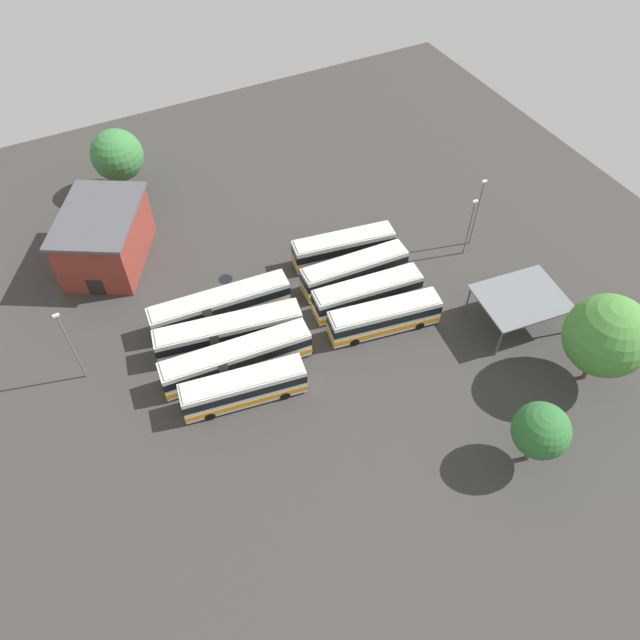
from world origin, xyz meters
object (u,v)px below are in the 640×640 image
bus_row0_slot3 (220,306)px  lamp_post_far_corner (470,225)px  bus_row0_slot0 (244,388)px  bus_row0_slot2 (228,332)px  tree_northeast (607,336)px  bus_row1_slot4 (343,247)px  lamp_post_mid_lot (477,210)px  tree_northwest (117,155)px  bus_row0_slot1 (236,358)px  maintenance_shelter (521,298)px  bus_row1_slot3 (355,271)px  depot_building (105,237)px  tree_south_edge (541,431)px  bus_row1_slot1 (384,317)px  bus_row1_slot2 (367,294)px  lamp_post_near_entrance (71,345)px

bus_row0_slot3 → lamp_post_far_corner: lamp_post_far_corner is taller
bus_row0_slot0 → bus_row0_slot2: same height
lamp_post_far_corner → tree_northeast: 19.80m
bus_row0_slot2 → bus_row1_slot4: same height
bus_row0_slot2 → lamp_post_far_corner: lamp_post_far_corner is taller
lamp_post_mid_lot → tree_northwest: (-33.10, 28.32, 0.23)m
bus_row0_slot1 → maintenance_shelter: bearing=-14.7°
bus_row1_slot4 → lamp_post_far_corner: lamp_post_far_corner is taller
bus_row0_slot3 → bus_row1_slot3: 14.97m
lamp_post_far_corner → lamp_post_mid_lot: bearing=33.0°
bus_row0_slot3 → lamp_post_mid_lot: size_ratio=1.66×
depot_building → lamp_post_mid_lot: bearing=-23.1°
bus_row0_slot0 → maintenance_shelter: 28.82m
bus_row0_slot1 → bus_row1_slot3: 16.74m
bus_row1_slot3 → bus_row1_slot4: size_ratio=1.02×
tree_northeast → tree_northwest: tree_northeast is taller
bus_row0_slot1 → tree_south_edge: 27.90m
tree_south_edge → bus_row1_slot1: bearing=101.0°
maintenance_shelter → lamp_post_far_corner: (1.58, 10.99, 0.55)m
maintenance_shelter → tree_northwest: 50.25m
bus_row1_slot1 → lamp_post_mid_lot: size_ratio=1.32×
bus_row1_slot1 → bus_row0_slot1: bearing=172.9°
bus_row1_slot2 → tree_south_edge: 22.48m
bus_row0_slot1 → maintenance_shelter: (27.86, -7.30, 1.84)m
bus_row1_slot3 → depot_building: depot_building is taller
bus_row1_slot1 → depot_building: size_ratio=0.83×
lamp_post_far_corner → bus_row0_slot1: bearing=-172.9°
bus_row1_slot1 → bus_row1_slot4: (1.26, 11.02, 0.00)m
lamp_post_mid_lot → bus_row1_slot4: bearing=163.4°
bus_row1_slot2 → tree_northeast: tree_northeast is taller
lamp_post_mid_lot → tree_south_edge: 27.90m
bus_row0_slot1 → tree_northeast: (29.47, -15.99, 4.54)m
tree_northeast → tree_south_edge: tree_northeast is taller
lamp_post_near_entrance → bus_row1_slot1: bearing=-15.3°
bus_row1_slot3 → depot_building: (-22.90, 15.70, 1.55)m
bus_row0_slot0 → lamp_post_near_entrance: (-12.76, 9.40, 3.14)m
bus_row0_slot2 → bus_row0_slot3: 3.72m
bus_row0_slot2 → bus_row1_slot1: (14.78, -5.30, -0.00)m
lamp_post_far_corner → tree_south_edge: 26.24m
bus_row0_slot2 → depot_building: 19.22m
depot_building → tree_northeast: tree_northeast is taller
bus_row1_slot4 → lamp_post_mid_lot: (14.52, -4.34, 3.05)m
maintenance_shelter → tree_northeast: size_ratio=0.91×
depot_building → tree_south_edge: size_ratio=1.98×
bus_row1_slot4 → lamp_post_far_corner: bearing=-22.8°
bus_row1_slot1 → maintenance_shelter: 13.77m
bus_row1_slot2 → lamp_post_far_corner: (14.04, 2.00, 2.39)m
lamp_post_mid_lot → lamp_post_far_corner: bearing=-147.0°
bus_row0_slot1 → lamp_post_far_corner: (29.44, 3.69, 2.39)m
maintenance_shelter → lamp_post_near_entrance: (-41.26, 13.24, 1.30)m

